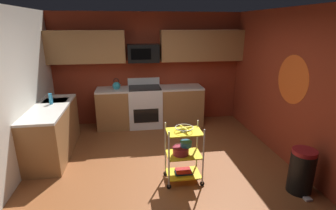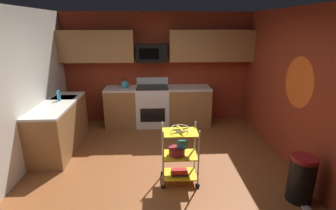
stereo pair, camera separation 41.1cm
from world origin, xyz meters
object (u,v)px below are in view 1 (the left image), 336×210
object	(u,v)px
mixing_bowl_large	(181,151)
trash_can	(302,171)
microwave	(143,53)
rolling_cart	(184,154)
mixing_bowl_small	(186,144)
fruit_bowl	(184,128)
dish_soap_bottle	(51,99)
kettle	(116,86)
oven_range	(145,106)
book_stack	(183,172)

from	to	relation	value
mixing_bowl_large	trash_can	xyz separation A→B (m)	(1.65, -0.51, -0.19)
microwave	rolling_cart	bearing A→B (deg)	-80.44
rolling_cart	mixing_bowl_small	bearing A→B (deg)	26.11
mixing_bowl_large	microwave	bearing A→B (deg)	98.53
fruit_bowl	mixing_bowl_large	distance (m)	0.36
rolling_cart	dish_soap_bottle	bearing A→B (deg)	147.46
kettle	dish_soap_bottle	distance (m)	1.52
mixing_bowl_large	dish_soap_bottle	bearing A→B (deg)	146.92
fruit_bowl	rolling_cart	bearing A→B (deg)	0.00
oven_range	book_stack	bearing A→B (deg)	-80.05
rolling_cart	dish_soap_bottle	size ratio (longest dim) A/B	4.57
kettle	trash_can	xyz separation A→B (m)	(2.66, -2.91, -0.67)
fruit_bowl	trash_can	world-z (taller)	fruit_bowl
oven_range	fruit_bowl	world-z (taller)	oven_range
oven_range	microwave	distance (m)	1.23
kettle	book_stack	bearing A→B (deg)	-66.25
fruit_bowl	trash_can	distance (m)	1.77
microwave	rolling_cart	size ratio (longest dim) A/B	0.77
microwave	oven_range	bearing A→B (deg)	-89.74
kettle	dish_soap_bottle	bearing A→B (deg)	-139.19
rolling_cart	mixing_bowl_large	bearing A→B (deg)	180.00
microwave	kettle	size ratio (longest dim) A/B	2.65
microwave	fruit_bowl	distance (m)	2.67
mixing_bowl_small	book_stack	size ratio (longest dim) A/B	0.71
oven_range	mixing_bowl_small	world-z (taller)	oven_range
fruit_bowl	mixing_bowl_small	size ratio (longest dim) A/B	1.49
book_stack	kettle	distance (m)	2.75
rolling_cart	trash_can	bearing A→B (deg)	-17.69
mixing_bowl_small	trash_can	world-z (taller)	trash_can
fruit_bowl	book_stack	xyz separation A→B (m)	(0.00, 0.00, -0.72)
oven_range	fruit_bowl	size ratio (longest dim) A/B	4.04
dish_soap_bottle	book_stack	bearing A→B (deg)	-32.54
rolling_cart	trash_can	world-z (taller)	rolling_cart
mixing_bowl_small	dish_soap_bottle	world-z (taller)	dish_soap_bottle
fruit_bowl	kettle	world-z (taller)	kettle
oven_range	rolling_cart	size ratio (longest dim) A/B	1.20
oven_range	rolling_cart	distance (m)	2.44
trash_can	oven_range	bearing A→B (deg)	124.85
mixing_bowl_small	book_stack	distance (m)	0.46
mixing_bowl_large	mixing_bowl_small	bearing A→B (deg)	12.25
fruit_bowl	mixing_bowl_large	xyz separation A→B (m)	(-0.05, 0.00, -0.36)
mixing_bowl_large	book_stack	bearing A→B (deg)	-0.00
oven_range	fruit_bowl	distance (m)	2.47
microwave	book_stack	distance (m)	2.97
mixing_bowl_small	dish_soap_bottle	bearing A→B (deg)	148.22
rolling_cart	trash_can	distance (m)	1.69
microwave	book_stack	bearing A→B (deg)	-80.44
dish_soap_bottle	microwave	bearing A→B (deg)	31.70
microwave	rolling_cart	xyz separation A→B (m)	(0.42, -2.51, -1.25)
rolling_cart	dish_soap_bottle	distance (m)	2.67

